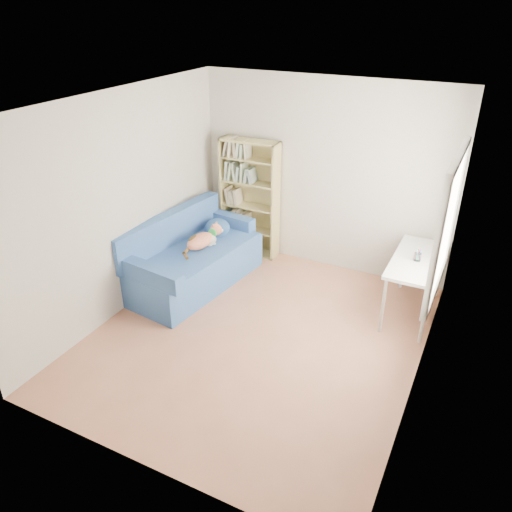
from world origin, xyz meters
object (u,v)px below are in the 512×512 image
at_px(pen_cup, 418,256).
at_px(bookshelf, 250,203).
at_px(desk, 417,264).
at_px(sofa, 192,259).

bearing_deg(pen_cup, bookshelf, 165.72).
distance_m(bookshelf, desk, 2.57).
bearing_deg(pen_cup, sofa, -169.37).
height_order(desk, pen_cup, pen_cup).
bearing_deg(sofa, desk, 19.01).
bearing_deg(desk, bookshelf, 166.90).
bearing_deg(pen_cup, desk, 89.08).
relative_size(bookshelf, desk, 1.42).
relative_size(sofa, pen_cup, 12.89).
height_order(sofa, bookshelf, bookshelf).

